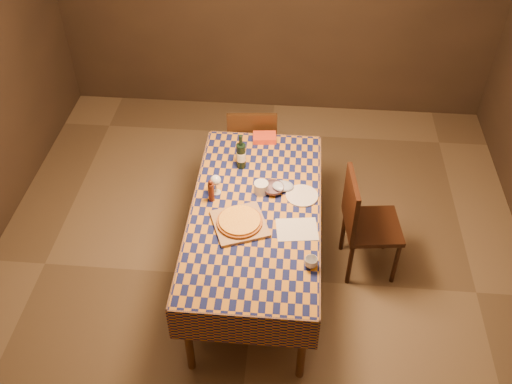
# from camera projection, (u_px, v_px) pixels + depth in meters

# --- Properties ---
(room) EXTENTS (5.00, 5.10, 2.70)m
(room) POSITION_uv_depth(u_px,v_px,m) (255.00, 146.00, 3.71)
(room) COLOR brown
(room) RESTS_ON ground
(dining_table) EXTENTS (0.94, 1.84, 0.77)m
(dining_table) POSITION_uv_depth(u_px,v_px,m) (255.00, 217.00, 4.15)
(dining_table) COLOR brown
(dining_table) RESTS_ON ground
(cutting_board) EXTENTS (0.46, 0.46, 0.02)m
(cutting_board) POSITION_uv_depth(u_px,v_px,m) (240.00, 224.00, 3.99)
(cutting_board) COLOR #9D7249
(cutting_board) RESTS_ON dining_table
(pizza) EXTENTS (0.40, 0.40, 0.03)m
(pizza) POSITION_uv_depth(u_px,v_px,m) (240.00, 221.00, 3.97)
(pizza) COLOR #9B4E19
(pizza) RESTS_ON cutting_board
(pepper_mill) EXTENTS (0.06, 0.06, 0.19)m
(pepper_mill) POSITION_uv_depth(u_px,v_px,m) (211.00, 191.00, 4.12)
(pepper_mill) COLOR #522113
(pepper_mill) RESTS_ON dining_table
(bowl) EXTENTS (0.19, 0.19, 0.05)m
(bowl) POSITION_uv_depth(u_px,v_px,m) (273.00, 189.00, 4.23)
(bowl) COLOR #5A414C
(bowl) RESTS_ON dining_table
(wine_glass) EXTENTS (0.09, 0.09, 0.16)m
(wine_glass) POSITION_uv_depth(u_px,v_px,m) (216.00, 181.00, 4.16)
(wine_glass) COLOR silver
(wine_glass) RESTS_ON dining_table
(wine_bottle) EXTENTS (0.10, 0.10, 0.30)m
(wine_bottle) POSITION_uv_depth(u_px,v_px,m) (241.00, 155.00, 4.39)
(wine_bottle) COLOR black
(wine_bottle) RESTS_ON dining_table
(deli_tub) EXTENTS (0.14, 0.14, 0.09)m
(deli_tub) POSITION_uv_depth(u_px,v_px,m) (261.00, 188.00, 4.21)
(deli_tub) COLOR silver
(deli_tub) RESTS_ON dining_table
(takeout_container) EXTENTS (0.20, 0.15, 0.05)m
(takeout_container) POSITION_uv_depth(u_px,v_px,m) (265.00, 138.00, 4.70)
(takeout_container) COLOR red
(takeout_container) RESTS_ON dining_table
(white_plate) EXTENTS (0.30, 0.30, 0.01)m
(white_plate) POSITION_uv_depth(u_px,v_px,m) (302.00, 196.00, 4.20)
(white_plate) COLOR silver
(white_plate) RESTS_ON dining_table
(tumbler) EXTENTS (0.10, 0.10, 0.07)m
(tumbler) POSITION_uv_depth(u_px,v_px,m) (311.00, 262.00, 3.69)
(tumbler) COLOR silver
(tumbler) RESTS_ON dining_table
(flour_patch) EXTENTS (0.31, 0.25, 0.00)m
(flour_patch) POSITION_uv_depth(u_px,v_px,m) (297.00, 229.00, 3.96)
(flour_patch) COLOR silver
(flour_patch) RESTS_ON dining_table
(flour_bag) EXTENTS (0.18, 0.15, 0.05)m
(flour_bag) POSITION_uv_depth(u_px,v_px,m) (283.00, 186.00, 4.26)
(flour_bag) COLOR #9CAAC7
(flour_bag) RESTS_ON dining_table
(chair_far) EXTENTS (0.46, 0.46, 0.93)m
(chair_far) POSITION_uv_depth(u_px,v_px,m) (252.00, 145.00, 5.07)
(chair_far) COLOR black
(chair_far) RESTS_ON ground
(chair_right) EXTENTS (0.47, 0.47, 0.93)m
(chair_right) POSITION_uv_depth(u_px,v_px,m) (363.00, 220.00, 4.37)
(chair_right) COLOR black
(chair_right) RESTS_ON ground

